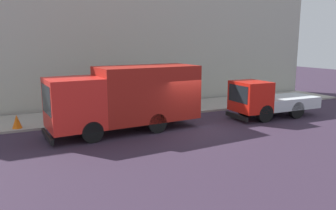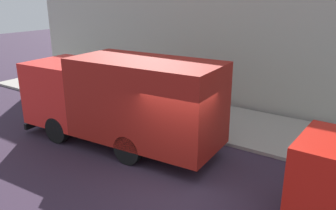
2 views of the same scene
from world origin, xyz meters
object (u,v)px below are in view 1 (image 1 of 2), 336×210
at_px(large_utility_truck, 127,96).
at_px(pedestrian_walking, 92,98).
at_px(small_flatbed_truck, 267,100).
at_px(traffic_cone_orange, 17,121).
at_px(street_sign_post, 104,96).

distance_m(large_utility_truck, pedestrian_walking, 4.60).
xyz_separation_m(large_utility_truck, pedestrian_walking, (4.49, 0.74, -0.70)).
xyz_separation_m(small_flatbed_truck, traffic_cone_orange, (3.24, 13.35, -0.59)).
relative_size(large_utility_truck, small_flatbed_truck, 1.39).
bearing_deg(small_flatbed_truck, street_sign_post, 71.64).
xyz_separation_m(large_utility_truck, traffic_cone_orange, (2.49, 5.01, -1.29)).
bearing_deg(traffic_cone_orange, small_flatbed_truck, -103.63).
distance_m(small_flatbed_truck, street_sign_post, 9.40).
xyz_separation_m(large_utility_truck, small_flatbed_truck, (-0.75, -8.34, -0.70)).
xyz_separation_m(pedestrian_walking, traffic_cone_orange, (-2.00, 4.27, -0.59)).
relative_size(small_flatbed_truck, street_sign_post, 2.50).
distance_m(small_flatbed_truck, pedestrian_walking, 10.48).
height_order(large_utility_truck, traffic_cone_orange, large_utility_truck).
bearing_deg(traffic_cone_orange, street_sign_post, -91.00).
relative_size(traffic_cone_orange, street_sign_post, 0.31).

